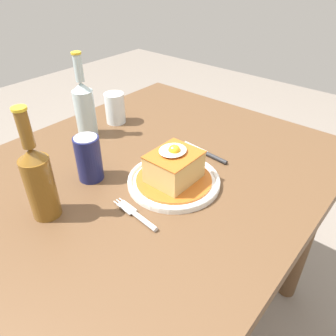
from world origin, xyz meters
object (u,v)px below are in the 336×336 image
beer_bottle_amber (39,179)px  drinking_glass (115,110)px  main_plate (174,181)px  knife (210,155)px  beer_bottle_clear (84,106)px  soda_can (89,158)px  fork (139,217)px

beer_bottle_amber → drinking_glass: size_ratio=2.53×
main_plate → drinking_glass: drinking_glass is taller
knife → beer_bottle_clear: 0.42m
soda_can → drinking_glass: soda_can is taller
fork → beer_bottle_clear: bearing=66.1°
knife → beer_bottle_amber: 0.48m
knife → beer_bottle_amber: bearing=161.7°
soda_can → beer_bottle_amber: 0.16m
soda_can → drinking_glass: size_ratio=1.18×
knife → beer_bottle_clear: (-0.14, 0.38, 0.09)m
beer_bottle_clear → beer_bottle_amber: bearing=-142.2°
fork → drinking_glass: 0.51m
main_plate → beer_bottle_clear: 0.40m
main_plate → knife: (0.17, 0.00, -0.00)m
beer_bottle_clear → fork: bearing=-113.9°
main_plate → knife: bearing=0.7°
beer_bottle_clear → drinking_glass: 0.13m
beer_bottle_clear → beer_bottle_amber: (-0.31, -0.24, 0.00)m
knife → soda_can: (-0.29, 0.18, 0.06)m
soda_can → fork: bearing=-98.8°
beer_bottle_amber → drinking_glass: 0.49m
drinking_glass → beer_bottle_amber: bearing=-151.2°
knife → drinking_glass: size_ratio=1.58×
main_plate → soda_can: bearing=123.6°
main_plate → soda_can: soda_can is taller
main_plate → drinking_glass: 0.41m
fork → knife: same height
main_plate → beer_bottle_amber: 0.33m
main_plate → beer_bottle_amber: beer_bottle_amber is taller
main_plate → drinking_glass: bearing=68.9°
main_plate → fork: bearing=-171.5°
fork → drinking_glass: size_ratio=1.35×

